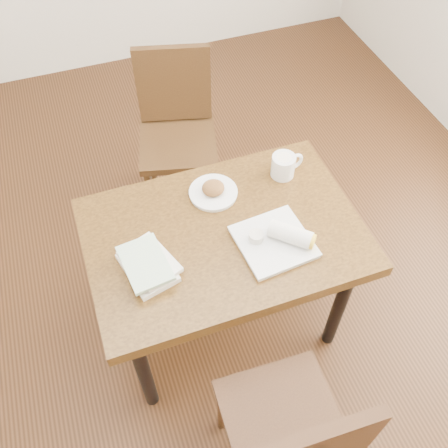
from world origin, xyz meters
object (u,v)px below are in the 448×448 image
object	(u,v)px
chair_far	(177,124)
coffee_mug	(284,165)
chair_near	(293,435)
plate_burrito	(279,239)
book_stack	(148,265)
plate_scone	(213,191)
table	(224,245)

from	to	relation	value
chair_far	coffee_mug	bearing A→B (deg)	-67.40
chair_near	chair_far	world-z (taller)	same
plate_burrito	book_stack	world-z (taller)	plate_burrito
coffee_mug	book_stack	distance (m)	0.75
chair_near	book_stack	world-z (taller)	chair_near
coffee_mug	plate_burrito	bearing A→B (deg)	-116.53
chair_far	coffee_mug	xyz separation A→B (m)	(0.30, -0.72, 0.26)
plate_scone	book_stack	size ratio (longest dim) A/B	0.76
table	book_stack	xyz separation A→B (m)	(-0.34, -0.07, 0.12)
chair_near	plate_burrito	bearing A→B (deg)	72.06
coffee_mug	plate_scone	bearing A→B (deg)	-178.24
plate_scone	plate_burrito	xyz separation A→B (m)	(0.16, -0.34, 0.01)
chair_near	book_stack	distance (m)	0.80
table	book_stack	world-z (taller)	book_stack
chair_near	book_stack	size ratio (longest dim) A/B	3.46
chair_far	book_stack	size ratio (longest dim) A/B	3.46
table	book_stack	size ratio (longest dim) A/B	4.06
table	coffee_mug	world-z (taller)	coffee_mug
chair_far	book_stack	distance (m)	1.11
plate_scone	plate_burrito	size ratio (longest dim) A/B	0.70
chair_near	chair_far	xyz separation A→B (m)	(0.08, 1.72, 0.00)
chair_near	chair_far	bearing A→B (deg)	87.25
coffee_mug	plate_burrito	world-z (taller)	coffee_mug
plate_scone	coffee_mug	size ratio (longest dim) A/B	1.36
chair_near	plate_burrito	xyz separation A→B (m)	(0.21, 0.65, 0.23)
coffee_mug	book_stack	bearing A→B (deg)	-157.22
table	chair_near	size ratio (longest dim) A/B	1.17
table	chair_near	distance (m)	0.78
coffee_mug	book_stack	world-z (taller)	coffee_mug
chair_near	plate_burrito	distance (m)	0.72
chair_far	plate_burrito	size ratio (longest dim) A/B	3.16
coffee_mug	book_stack	xyz separation A→B (m)	(-0.69, -0.29, -0.02)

